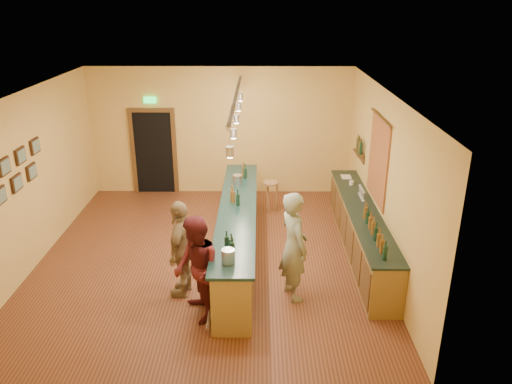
{
  "coord_description": "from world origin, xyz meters",
  "views": [
    {
      "loc": [
        0.97,
        -8.63,
        4.76
      ],
      "look_at": [
        0.91,
        0.2,
        1.28
      ],
      "focal_mm": 35.0,
      "sensor_mm": 36.0,
      "label": 1
    }
  ],
  "objects_px": {
    "customer_a": "(197,270)",
    "bar_stool": "(271,188)",
    "customer_b": "(182,248)",
    "bartender": "(294,246)",
    "back_counter": "(361,230)",
    "tasting_bar": "(238,228)"
  },
  "relations": [
    {
      "from": "tasting_bar",
      "to": "customer_a",
      "type": "height_order",
      "value": "customer_a"
    },
    {
      "from": "tasting_bar",
      "to": "customer_a",
      "type": "bearing_deg",
      "value": -105.53
    },
    {
      "from": "back_counter",
      "to": "customer_a",
      "type": "bearing_deg",
      "value": -143.9
    },
    {
      "from": "tasting_bar",
      "to": "customer_b",
      "type": "xyz_separation_m",
      "value": [
        -0.88,
        -1.27,
        0.24
      ]
    },
    {
      "from": "tasting_bar",
      "to": "bar_stool",
      "type": "relative_size",
      "value": 6.89
    },
    {
      "from": "customer_a",
      "to": "bar_stool",
      "type": "height_order",
      "value": "customer_a"
    },
    {
      "from": "tasting_bar",
      "to": "customer_b",
      "type": "distance_m",
      "value": 1.56
    },
    {
      "from": "bartender",
      "to": "customer_b",
      "type": "bearing_deg",
      "value": 65.44
    },
    {
      "from": "customer_a",
      "to": "customer_b",
      "type": "relative_size",
      "value": 1.01
    },
    {
      "from": "customer_a",
      "to": "customer_b",
      "type": "bearing_deg",
      "value": -176.1
    },
    {
      "from": "back_counter",
      "to": "tasting_bar",
      "type": "height_order",
      "value": "tasting_bar"
    },
    {
      "from": "back_counter",
      "to": "customer_a",
      "type": "height_order",
      "value": "customer_a"
    },
    {
      "from": "tasting_bar",
      "to": "bar_stool",
      "type": "bearing_deg",
      "value": 72.97
    },
    {
      "from": "customer_a",
      "to": "bar_stool",
      "type": "distance_m",
      "value": 4.36
    },
    {
      "from": "back_counter",
      "to": "bartender",
      "type": "relative_size",
      "value": 2.41
    },
    {
      "from": "bartender",
      "to": "customer_b",
      "type": "xyz_separation_m",
      "value": [
        -1.85,
        0.1,
        -0.1
      ]
    },
    {
      "from": "customer_b",
      "to": "bar_stool",
      "type": "xyz_separation_m",
      "value": [
        1.55,
        3.47,
        -0.25
      ]
    },
    {
      "from": "back_counter",
      "to": "bartender",
      "type": "height_order",
      "value": "bartender"
    },
    {
      "from": "bartender",
      "to": "bar_stool",
      "type": "bearing_deg",
      "value": -16.71
    },
    {
      "from": "back_counter",
      "to": "tasting_bar",
      "type": "bearing_deg",
      "value": -175.7
    },
    {
      "from": "bartender",
      "to": "customer_a",
      "type": "relative_size",
      "value": 1.1
    },
    {
      "from": "customer_a",
      "to": "bar_stool",
      "type": "relative_size",
      "value": 2.32
    }
  ]
}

